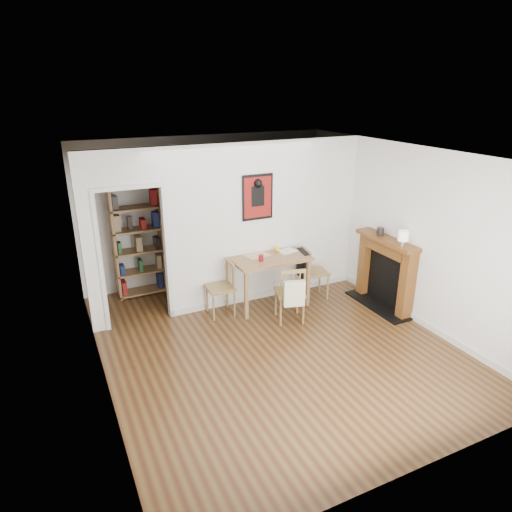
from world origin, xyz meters
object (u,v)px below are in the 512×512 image
ceramic_jar_b (379,231)px  chair_left (220,289)px  red_glass (261,258)px  orange_fruit (277,250)px  dining_table (269,262)px  mantel_lamp (403,237)px  fireplace (386,270)px  chair_front (290,293)px  ceramic_jar_a (381,232)px  bookshelf (138,240)px  notebook (287,251)px  chair_right (314,272)px

ceramic_jar_b → chair_left: bearing=166.4°
red_glass → orange_fruit: red_glass is taller
ceramic_jar_b → dining_table: bearing=160.0°
red_glass → mantel_lamp: (1.78, -1.10, 0.42)m
fireplace → mantel_lamp: bearing=-103.6°
chair_front → ceramic_jar_b: ceramic_jar_b is taller
fireplace → mantel_lamp: (-0.09, -0.39, 0.69)m
red_glass → ceramic_jar_a: ceramic_jar_a is taller
red_glass → ceramic_jar_b: size_ratio=1.07×
bookshelf → fireplace: 4.08m
bookshelf → fireplace: size_ratio=1.56×
notebook → ceramic_jar_a: ceramic_jar_a is taller
bookshelf → orange_fruit: 2.33m
chair_right → red_glass: 1.09m
notebook → ceramic_jar_a: size_ratio=2.34×
chair_front → bookshelf: bearing=133.2°
chair_front → ceramic_jar_a: 1.76m
orange_fruit → notebook: orange_fruit is taller
orange_fruit → chair_left: bearing=-174.2°
chair_left → ceramic_jar_b: ceramic_jar_b is taller
dining_table → mantel_lamp: (1.58, -1.24, 0.57)m
dining_table → mantel_lamp: 2.08m
chair_left → chair_right: 1.64m
chair_right → orange_fruit: 0.75m
mantel_lamp → red_glass: bearing=148.2°
chair_right → fireplace: 1.16m
dining_table → bookshelf: size_ratio=0.63×
red_glass → chair_right: bearing=1.7°
notebook → fireplace: bearing=-35.2°
chair_right → notebook: bearing=158.2°
chair_right → orange_fruit: bearing=160.4°
fireplace → notebook: bearing=144.8°
chair_right → red_glass: (-1.00, -0.03, 0.43)m
chair_right → ceramic_jar_a: (0.82, -0.60, 0.77)m
dining_table → chair_front: bearing=-87.0°
chair_right → ceramic_jar_a: bearing=-36.0°
chair_left → ceramic_jar_a: bearing=-15.9°
orange_fruit → dining_table: bearing=-153.1°
dining_table → orange_fruit: 0.28m
dining_table → fireplace: size_ratio=0.98×
fireplace → red_glass: bearing=159.0°
dining_table → bookshelf: bookshelf is taller
dining_table → chair_front: size_ratio=1.36×
dining_table → chair_left: (-0.84, 0.00, -0.30)m
dining_table → bookshelf: bearing=144.0°
bookshelf → ceramic_jar_b: size_ratio=20.98×
red_glass → ceramic_jar_a: bearing=-17.3°
chair_front → orange_fruit: orange_fruit is taller
bookshelf → fireplace: bearing=-31.9°
dining_table → chair_front: chair_front is taller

